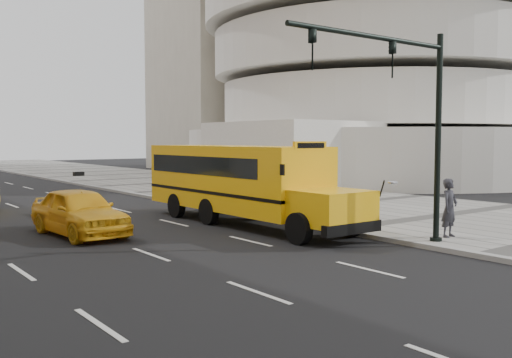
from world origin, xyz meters
TOP-DOWN VIEW (x-y plane):
  - ground at (0.00, 0.00)m, footprint 140.00×140.00m
  - sidewalk_museum at (12.00, 0.00)m, footprint 12.00×140.00m
  - curb_museum at (6.00, 0.00)m, footprint 0.30×140.00m
  - guggenheim at (29.37, 18.51)m, footprint 33.20×42.20m
  - school_bus at (4.50, -1.47)m, footprint 2.96×11.56m
  - taxi_near at (-1.44, -0.61)m, footprint 2.23×4.88m
  - pedestrian at (7.52, -8.88)m, footprint 0.74×0.54m
  - traffic_signal at (5.19, -9.04)m, footprint 6.18×0.36m

SIDE VIEW (x-z plane):
  - ground at x=0.00m, z-range 0.00..0.00m
  - sidewalk_museum at x=12.00m, z-range 0.00..0.15m
  - curb_museum at x=6.00m, z-range 0.00..0.15m
  - taxi_near at x=-1.44m, z-range 0.00..1.62m
  - pedestrian at x=7.52m, z-range 0.15..2.01m
  - school_bus at x=4.50m, z-range 0.17..3.36m
  - traffic_signal at x=5.19m, z-range 0.89..7.29m
  - guggenheim at x=29.37m, z-range -3.92..31.08m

